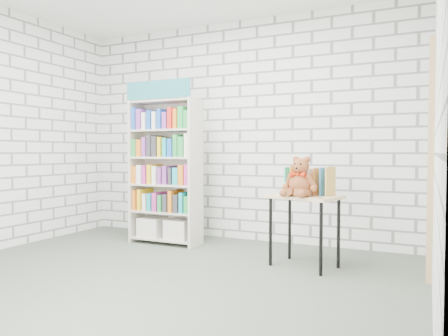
% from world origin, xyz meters
% --- Properties ---
extents(ground, '(4.50, 4.50, 0.00)m').
position_xyz_m(ground, '(0.00, 0.00, 0.00)').
color(ground, '#465043').
rests_on(ground, ground).
extents(room_shell, '(4.52, 4.02, 2.81)m').
position_xyz_m(room_shell, '(0.00, 0.00, 1.78)').
color(room_shell, silver).
rests_on(room_shell, ground).
extents(bookshelf, '(0.88, 0.34, 1.97)m').
position_xyz_m(bookshelf, '(-0.71, 1.36, 0.90)').
color(bookshelf, beige).
rests_on(bookshelf, ground).
extents(display_table, '(0.75, 0.61, 0.70)m').
position_xyz_m(display_table, '(1.12, 0.99, 0.60)').
color(display_table, '#DEBE85').
rests_on(display_table, ground).
extents(table_books, '(0.49, 0.32, 0.27)m').
position_xyz_m(table_books, '(1.14, 1.09, 0.84)').
color(table_books, '#2BBEB4').
rests_on(table_books, display_table).
extents(teddy_bear, '(0.35, 0.33, 0.38)m').
position_xyz_m(teddy_bear, '(1.10, 0.89, 0.86)').
color(teddy_bear, brown).
rests_on(teddy_bear, display_table).
extents(door_trim, '(0.05, 0.12, 2.10)m').
position_xyz_m(door_trim, '(2.23, 0.95, 1.05)').
color(door_trim, tan).
rests_on(door_trim, ground).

